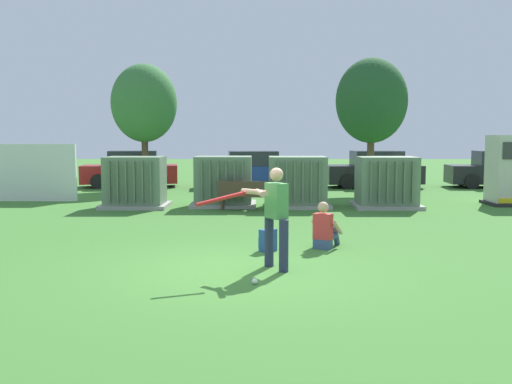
# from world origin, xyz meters

# --- Properties ---
(ground_plane) EXTENTS (96.00, 96.00, 0.00)m
(ground_plane) POSITION_xyz_m (0.00, 0.00, 0.00)
(ground_plane) COLOR #3D752D
(fence_panel) EXTENTS (4.80, 0.12, 2.00)m
(fence_panel) POSITION_xyz_m (-8.46, 10.50, 1.00)
(fence_panel) COLOR white
(fence_panel) RESTS_ON ground
(transformer_west) EXTENTS (2.10, 1.70, 1.62)m
(transformer_west) POSITION_xyz_m (-3.64, 8.77, 0.79)
(transformer_west) COLOR #9E9B93
(transformer_west) RESTS_ON ground
(transformer_mid_west) EXTENTS (2.10, 1.70, 1.62)m
(transformer_mid_west) POSITION_xyz_m (-0.84, 9.08, 0.79)
(transformer_mid_west) COLOR #9E9B93
(transformer_mid_west) RESTS_ON ground
(transformer_mid_east) EXTENTS (2.10, 1.70, 1.62)m
(transformer_mid_east) POSITION_xyz_m (1.53, 8.88, 0.79)
(transformer_mid_east) COLOR #9E9B93
(transformer_mid_east) RESTS_ON ground
(transformer_east) EXTENTS (2.10, 1.70, 1.62)m
(transformer_east) POSITION_xyz_m (4.36, 8.74, 0.79)
(transformer_east) COLOR #9E9B93
(transformer_east) RESTS_ON ground
(generator_enclosure) EXTENTS (1.60, 1.40, 2.30)m
(generator_enclosure) POSITION_xyz_m (8.67, 9.49, 1.14)
(generator_enclosure) COLOR #262626
(generator_enclosure) RESTS_ON ground
(park_bench) EXTENTS (1.84, 0.64, 0.92)m
(park_bench) POSITION_xyz_m (-0.06, 7.92, 0.54)
(park_bench) COLOR #4C3828
(park_bench) RESTS_ON ground
(batter) EXTENTS (1.50, 1.05, 1.74)m
(batter) POSITION_xyz_m (0.56, 0.07, 0.98)
(batter) COLOR #282D4C
(batter) RESTS_ON ground
(sports_ball) EXTENTS (0.09, 0.09, 0.09)m
(sports_ball) POSITION_xyz_m (0.25, -0.94, 0.04)
(sports_ball) COLOR white
(sports_ball) RESTS_ON ground
(seated_spectator) EXTENTS (0.67, 0.79, 0.96)m
(seated_spectator) POSITION_xyz_m (1.65, 1.98, 0.38)
(seated_spectator) COLOR #384C75
(seated_spectator) RESTS_ON ground
(backpack) EXTENTS (0.38, 0.38, 0.44)m
(backpack) POSITION_xyz_m (0.48, 1.65, 0.21)
(backpack) COLOR #264C8C
(backpack) RESTS_ON ground
(tree_left) EXTENTS (2.78, 2.78, 5.32)m
(tree_left) POSITION_xyz_m (-4.57, 15.22, 3.65)
(tree_left) COLOR #4C3828
(tree_left) RESTS_ON ground
(tree_center_left) EXTENTS (2.77, 2.77, 5.28)m
(tree_center_left) POSITION_xyz_m (4.67, 13.12, 3.63)
(tree_center_left) COLOR brown
(tree_center_left) RESTS_ON ground
(parked_car_leftmost) EXTENTS (4.40, 2.37, 1.62)m
(parked_car_leftmost) POSITION_xyz_m (-5.44, 16.31, 0.75)
(parked_car_leftmost) COLOR maroon
(parked_car_leftmost) RESTS_ON ground
(parked_car_left_of_center) EXTENTS (4.34, 2.22, 1.62)m
(parked_car_left_of_center) POSITION_xyz_m (-0.07, 15.74, 0.75)
(parked_car_left_of_center) COLOR navy
(parked_car_left_of_center) RESTS_ON ground
(parked_car_right_of_center) EXTENTS (4.29, 2.10, 1.62)m
(parked_car_right_of_center) POSITION_xyz_m (5.41, 16.15, 0.75)
(parked_car_right_of_center) COLOR black
(parked_car_right_of_center) RESTS_ON ground
(parked_car_rightmost) EXTENTS (4.30, 2.13, 1.62)m
(parked_car_rightmost) POSITION_xyz_m (10.88, 16.10, 0.75)
(parked_car_rightmost) COLOR black
(parked_car_rightmost) RESTS_ON ground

